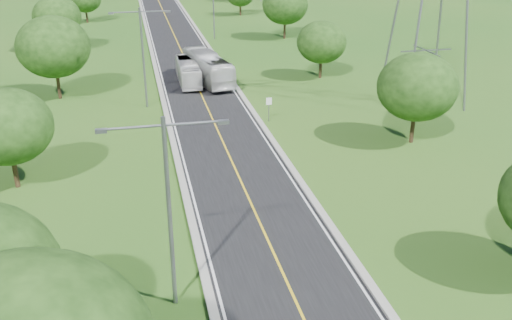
# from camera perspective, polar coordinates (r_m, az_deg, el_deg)

# --- Properties ---
(ground) EXTENTS (260.00, 260.00, 0.00)m
(ground) POSITION_cam_1_polar(r_m,az_deg,el_deg) (74.74, -6.69, 9.08)
(ground) COLOR #215317
(ground) RESTS_ON ground
(road) EXTENTS (8.00, 150.00, 0.06)m
(road) POSITION_cam_1_polar(r_m,az_deg,el_deg) (80.54, -7.17, 10.11)
(road) COLOR black
(road) RESTS_ON ground
(curb_left) EXTENTS (0.50, 150.00, 0.22)m
(curb_left) POSITION_cam_1_polar(r_m,az_deg,el_deg) (80.26, -10.23, 9.93)
(curb_left) COLOR gray
(curb_left) RESTS_ON ground
(curb_right) EXTENTS (0.50, 150.00, 0.22)m
(curb_right) POSITION_cam_1_polar(r_m,az_deg,el_deg) (81.01, -4.13, 10.36)
(curb_right) COLOR gray
(curb_right) RESTS_ON ground
(speed_limit_sign) EXTENTS (0.55, 0.09, 2.40)m
(speed_limit_sign) POSITION_cam_1_polar(r_m,az_deg,el_deg) (54.22, 1.30, 5.50)
(speed_limit_sign) COLOR slate
(speed_limit_sign) RESTS_ON ground
(streetlight_near_left) EXTENTS (5.90, 0.25, 10.00)m
(streetlight_near_left) POSITION_cam_1_polar(r_m,az_deg,el_deg) (27.10, -8.75, -3.84)
(streetlight_near_left) COLOR slate
(streetlight_near_left) RESTS_ON ground
(streetlight_mid_left) EXTENTS (5.90, 0.25, 10.00)m
(streetlight_mid_left) POSITION_cam_1_polar(r_m,az_deg,el_deg) (58.45, -11.27, 10.79)
(streetlight_mid_left) COLOR slate
(streetlight_mid_left) RESTS_ON ground
(streetlight_far_right) EXTENTS (5.90, 0.25, 10.00)m
(streetlight_far_right) POSITION_cam_1_polar(r_m,az_deg,el_deg) (91.91, -4.29, 15.60)
(streetlight_far_right) COLOR slate
(streetlight_far_right) RESTS_ON ground
(tree_lb) EXTENTS (6.30, 6.30, 7.33)m
(tree_lb) POSITION_cam_1_polar(r_m,az_deg,el_deg) (43.29, -23.63, 3.08)
(tree_lb) COLOR black
(tree_lb) RESTS_ON ground
(tree_lc) EXTENTS (7.56, 7.56, 8.79)m
(tree_lc) POSITION_cam_1_polar(r_m,az_deg,el_deg) (63.90, -19.62, 10.61)
(tree_lc) COLOR black
(tree_lc) RESTS_ON ground
(tree_ld) EXTENTS (6.72, 6.72, 7.82)m
(tree_ld) POSITION_cam_1_polar(r_m,az_deg,el_deg) (87.71, -19.31, 13.38)
(tree_ld) COLOR black
(tree_ld) RESTS_ON ground
(tree_rb) EXTENTS (6.72, 6.72, 7.82)m
(tree_rb) POSITION_cam_1_polar(r_m,az_deg,el_deg) (49.86, 15.82, 7.04)
(tree_rb) COLOR black
(tree_rb) RESTS_ON ground
(tree_rc) EXTENTS (5.88, 5.88, 6.84)m
(tree_rc) POSITION_cam_1_polar(r_m,az_deg,el_deg) (69.25, 6.58, 11.63)
(tree_rc) COLOR black
(tree_rc) RESTS_ON ground
(tree_rd) EXTENTS (7.14, 7.14, 8.30)m
(tree_rd) POSITION_cam_1_polar(r_m,az_deg,el_deg) (92.29, 2.93, 15.24)
(tree_rd) COLOR black
(tree_rd) RESTS_ON ground
(bus_outbound) EXTENTS (4.78, 12.27, 3.34)m
(bus_outbound) POSITION_cam_1_polar(r_m,az_deg,el_deg) (67.77, -4.85, 9.18)
(bus_outbound) COLOR silver
(bus_outbound) RESTS_ON road
(bus_inbound) EXTENTS (2.35, 9.55, 2.65)m
(bus_inbound) POSITION_cam_1_polar(r_m,az_deg,el_deg) (67.71, -6.81, 8.79)
(bus_inbound) COLOR white
(bus_inbound) RESTS_ON road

